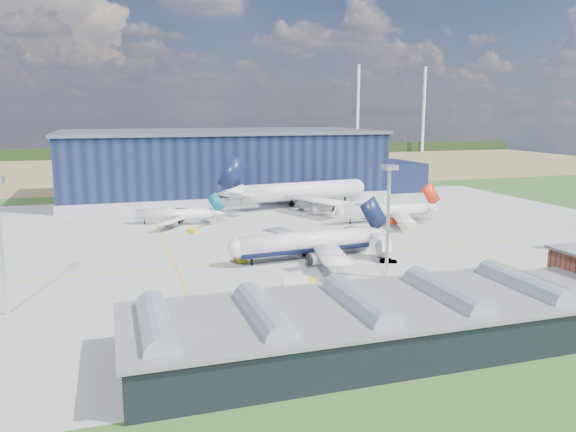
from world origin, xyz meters
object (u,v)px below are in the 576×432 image
(gse_van_a, at_px, (295,283))
(gse_van_b, at_px, (359,247))
(airliner_navy, at_px, (305,232))
(car_b, at_px, (388,261))
(airliner_widebody, at_px, (301,182))
(airliner_regional, at_px, (174,209))
(gse_tug_c, at_px, (193,231))
(gse_van_c, at_px, (456,291))
(car_a, at_px, (340,288))
(gse_tug_b, at_px, (310,281))
(gse_tug_a, at_px, (240,259))
(airstair, at_px, (383,252))
(airliner_red, at_px, (385,204))
(light_mast_center, at_px, (389,203))
(hangar, at_px, (227,166))

(gse_van_a, distance_m, gse_van_b, 32.47)
(airliner_navy, distance_m, gse_van_a, 21.71)
(airliner_navy, height_order, car_b, airliner_navy)
(airliner_widebody, distance_m, gse_van_a, 91.83)
(airliner_regional, xyz_separation_m, gse_tug_c, (3.46, -14.71, -4.05))
(gse_van_c, bearing_deg, gse_van_a, 71.62)
(gse_van_a, relative_size, car_a, 1.54)
(airliner_widebody, height_order, gse_van_a, airliner_widebody)
(gse_tug_b, relative_size, car_a, 0.90)
(gse_tug_a, relative_size, car_b, 0.85)
(gse_van_c, height_order, airstair, airstair)
(airliner_red, bearing_deg, airliner_regional, -13.14)
(gse_tug_b, xyz_separation_m, car_b, (21.90, 9.40, 0.00))
(gse_tug_c, bearing_deg, light_mast_center, -83.89)
(light_mast_center, xyz_separation_m, car_b, (5.62, 9.75, -14.80))
(airliner_navy, xyz_separation_m, airstair, (17.25, -4.82, -4.92))
(car_a, relative_size, car_b, 0.84)
(gse_tug_c, xyz_separation_m, car_b, (36.99, -44.29, -0.04))
(airliner_widebody, height_order, car_b, airliner_widebody)
(hangar, relative_size, gse_tug_a, 44.67)
(car_a, bearing_deg, gse_van_a, 40.16)
(gse_tug_b, bearing_deg, hangar, 89.84)
(airliner_widebody, bearing_deg, gse_tug_a, -126.46)
(airstair, bearing_deg, airliner_regional, 136.35)
(light_mast_center, bearing_deg, airliner_navy, 121.92)
(gse_van_c, bearing_deg, gse_tug_a, 51.06)
(airstair, bearing_deg, airliner_navy, 174.39)
(gse_tug_c, relative_size, airstair, 0.57)
(car_a, bearing_deg, gse_van_c, -136.81)
(gse_van_a, bearing_deg, airliner_regional, 23.33)
(airliner_red, height_order, car_b, airliner_red)
(light_mast_center, bearing_deg, airliner_regional, 116.87)
(gse_van_a, distance_m, car_b, 27.70)
(gse_tug_c, xyz_separation_m, airstair, (37.40, -40.86, 1.05))
(gse_tug_a, bearing_deg, car_a, -75.41)
(hangar, distance_m, airliner_widebody, 43.80)
(gse_tug_a, distance_m, gse_van_a, 22.54)
(airliner_widebody, height_order, gse_tug_b, airliner_widebody)
(airstair, relative_size, car_a, 1.67)
(gse_van_b, bearing_deg, car_a, -157.89)
(gse_tug_c, xyz_separation_m, gse_van_c, (37.79, -68.69, 0.48))
(hangar, xyz_separation_m, gse_tug_c, (-24.18, -70.76, -10.95))
(hangar, distance_m, airliner_navy, 107.00)
(gse_van_c, bearing_deg, airliner_widebody, 6.27)
(gse_van_b, bearing_deg, airliner_navy, 155.44)
(airstair, bearing_deg, airliner_red, 72.38)
(airliner_regional, height_order, car_b, airliner_regional)
(gse_van_b, relative_size, car_b, 1.37)
(light_mast_center, height_order, airliner_red, light_mast_center)
(airliner_navy, distance_m, airliner_regional, 56.00)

